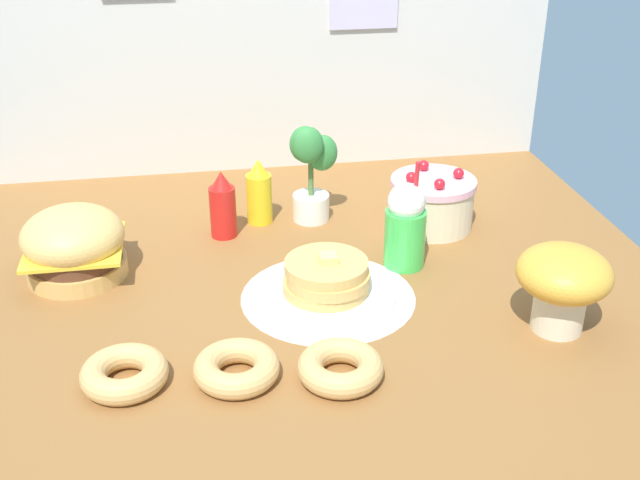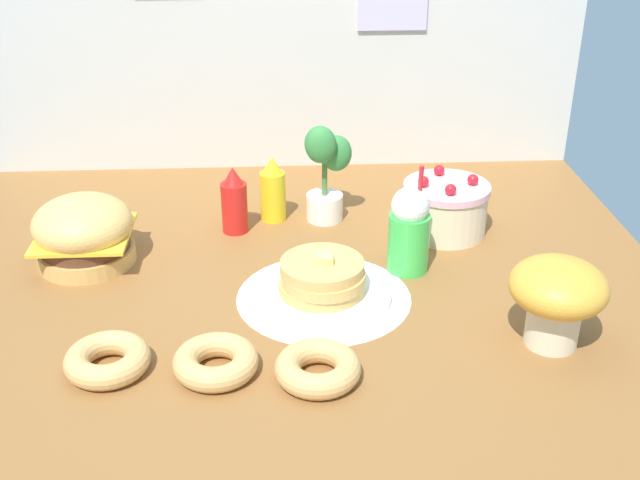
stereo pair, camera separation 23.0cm
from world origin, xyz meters
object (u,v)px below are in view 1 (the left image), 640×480
object	(u,v)px
pancake_stack	(327,282)
layer_cake	(432,202)
donut_pink_glaze	(124,373)
burger	(74,245)
mustard_bottle	(259,193)
donut_chocolate	(236,367)
cream_soda_cup	(405,226)
donut_vanilla	(340,367)
potted_plant	(311,169)
mushroom_stool	(563,280)
ketchup_bottle	(223,206)

from	to	relation	value
pancake_stack	layer_cake	xyz separation A→B (m)	(0.43, 0.40, 0.04)
layer_cake	donut_pink_glaze	xyz separation A→B (m)	(-0.98, -0.71, -0.05)
burger	pancake_stack	xyz separation A→B (m)	(0.72, -0.25, -0.05)
layer_cake	mustard_bottle	xyz separation A→B (m)	(-0.57, 0.13, 0.02)
donut_chocolate	mustard_bottle	bearing A→B (deg)	80.54
pancake_stack	mustard_bottle	size ratio (longest dim) A/B	1.70
cream_soda_cup	donut_vanilla	distance (m)	0.62
burger	cream_soda_cup	size ratio (longest dim) A/B	0.88
layer_cake	mustard_bottle	distance (m)	0.58
potted_plant	mushroom_stool	world-z (taller)	potted_plant
pancake_stack	mushroom_stool	bearing A→B (deg)	-24.13
layer_cake	ketchup_bottle	world-z (taller)	ketchup_bottle
pancake_stack	donut_vanilla	bearing A→B (deg)	-95.30
pancake_stack	cream_soda_cup	size ratio (longest dim) A/B	1.13
ketchup_bottle	donut_pink_glaze	xyz separation A→B (m)	(-0.28, -0.76, -0.07)
ketchup_bottle	donut_pink_glaze	world-z (taller)	ketchup_bottle
cream_soda_cup	donut_pink_glaze	distance (m)	0.95
cream_soda_cup	potted_plant	size ratio (longest dim) A/B	0.98
ketchup_bottle	mustard_bottle	size ratio (longest dim) A/B	1.00
donut_chocolate	ketchup_bottle	bearing A→B (deg)	88.71
donut_vanilla	potted_plant	bearing A→B (deg)	85.29
cream_soda_cup	burger	bearing A→B (deg)	174.10
mustard_bottle	donut_chocolate	size ratio (longest dim) A/B	1.08
donut_pink_glaze	mushroom_stool	world-z (taller)	mushroom_stool
ketchup_bottle	pancake_stack	bearing A→B (deg)	-59.24
donut_pink_glaze	potted_plant	distance (m)	1.03
mustard_bottle	donut_vanilla	bearing A→B (deg)	-83.51
pancake_stack	donut_chocolate	bearing A→B (deg)	-130.02
burger	mushroom_stool	size ratio (longest dim) A/B	1.21
cream_soda_cup	donut_pink_glaze	world-z (taller)	cream_soda_cup
potted_plant	donut_chocolate	bearing A→B (deg)	-110.57
donut_vanilla	donut_chocolate	bearing A→B (deg)	170.73
pancake_stack	mustard_bottle	xyz separation A→B (m)	(-0.14, 0.53, 0.05)
donut_chocolate	potted_plant	world-z (taller)	potted_plant
donut_chocolate	mushroom_stool	bearing A→B (deg)	5.21
mushroom_stool	mustard_bottle	bearing A→B (deg)	132.17
ketchup_bottle	donut_vanilla	world-z (taller)	ketchup_bottle
burger	potted_plant	size ratio (longest dim) A/B	0.87
pancake_stack	potted_plant	world-z (taller)	potted_plant
burger	donut_chocolate	xyz separation A→B (m)	(0.43, -0.59, -0.07)
burger	mustard_bottle	distance (m)	0.64
layer_cake	cream_soda_cup	world-z (taller)	cream_soda_cup
burger	mushroom_stool	bearing A→B (deg)	-21.60
donut_pink_glaze	mushroom_stool	bearing A→B (deg)	2.81
pancake_stack	layer_cake	world-z (taller)	layer_cake
donut_pink_glaze	potted_plant	world-z (taller)	potted_plant
pancake_stack	donut_vanilla	distance (m)	0.38
pancake_stack	donut_chocolate	world-z (taller)	pancake_stack
ketchup_bottle	mushroom_stool	xyz separation A→B (m)	(0.84, -0.71, 0.04)
donut_vanilla	potted_plant	world-z (taller)	potted_plant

